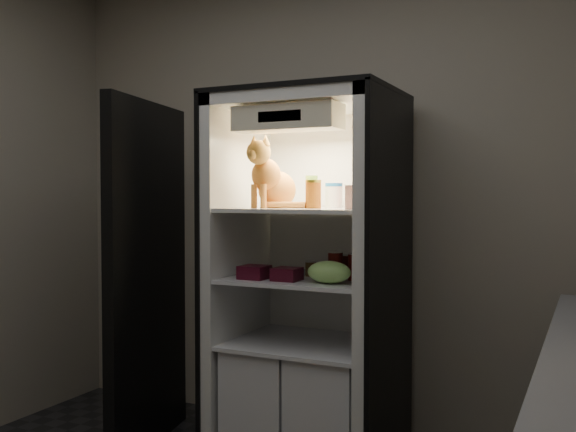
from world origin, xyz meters
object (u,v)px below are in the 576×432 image
refrigerator (310,304)px  condiment_jar (311,268)px  salsa_jar (313,194)px  soda_can_c (335,266)px  tabby_cat (271,181)px  mayo_tub (334,195)px  cream_carton (354,197)px  parmesan_shaker (312,192)px  pepper_jar (372,186)px  berry_box_left (254,272)px  berry_box_right (287,274)px  soda_can_a (348,266)px  soda_can_b (355,267)px  grape_bag (329,272)px

refrigerator → condiment_jar: 0.19m
salsa_jar → soda_can_c: bearing=23.7°
tabby_cat → mayo_tub: bearing=52.3°
cream_carton → condiment_jar: cream_carton is taller
tabby_cat → parmesan_shaker: (0.15, 0.15, -0.05)m
pepper_jar → condiment_jar: 0.52m
berry_box_left → berry_box_right: size_ratio=1.05×
refrigerator → berry_box_right: size_ratio=15.07×
tabby_cat → mayo_tub: 0.34m
parmesan_shaker → salsa_jar: 0.17m
pepper_jar → soda_can_a: (-0.10, -0.06, -0.40)m
salsa_jar → mayo_tub: bearing=85.0°
soda_can_b → refrigerator: bearing=164.7°
cream_carton → soda_can_c: 0.39m
soda_can_b → mayo_tub: bearing=136.6°
soda_can_c → grape_bag: (0.02, -0.14, -0.02)m
cream_carton → parmesan_shaker: bearing=142.2°
tabby_cat → berry_box_right: tabby_cat is taller
mayo_tub → berry_box_left: (-0.29, -0.34, -0.38)m
soda_can_a → berry_box_right: size_ratio=0.92×
berry_box_left → condiment_jar: bearing=46.1°
condiment_jar → berry_box_right: 0.21m
pepper_jar → soda_can_b: 0.42m
salsa_jar → grape_bag: size_ratio=0.66×
soda_can_c → condiment_jar: size_ratio=1.69×
parmesan_shaker → pepper_jar: bearing=7.3°
mayo_tub → cream_carton: bearing=-54.8°
refrigerator → soda_can_a: bearing=0.9°
tabby_cat → berry_box_right: 0.48m
parmesan_shaker → condiment_jar: (0.02, -0.05, -0.39)m
refrigerator → soda_can_b: (0.27, -0.07, 0.21)m
mayo_tub → soda_can_b: 0.43m
salsa_jar → tabby_cat: bearing=-179.9°
soda_can_a → refrigerator: bearing=-179.1°
tabby_cat → condiment_jar: (0.17, 0.11, -0.45)m
parmesan_shaker → mayo_tub: 0.12m
soda_can_b → soda_can_c: soda_can_c is taller
cream_carton → condiment_jar: bearing=146.4°
pepper_jar → soda_can_a: 0.42m
refrigerator → tabby_cat: (-0.16, -0.13, 0.64)m
tabby_cat → soda_can_a: bearing=30.3°
grape_bag → salsa_jar: bearing=141.4°
salsa_jar → soda_can_b: size_ratio=1.07×
refrigerator → cream_carton: size_ratio=16.92×
pepper_jar → cream_carton: size_ratio=1.99×
salsa_jar → condiment_jar: size_ratio=1.73×
tabby_cat → refrigerator: bearing=49.4°
soda_can_c → grape_bag: 0.15m
salsa_jar → pepper_jar: size_ratio=0.63×
parmesan_shaker → mayo_tub: parmesan_shaker is taller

